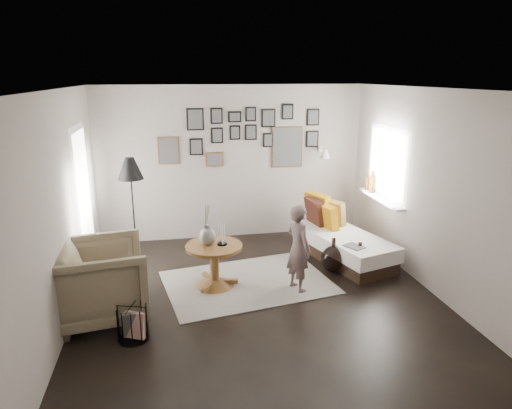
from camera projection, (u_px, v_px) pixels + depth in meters
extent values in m
plane|color=black|center=(259.00, 298.00, 5.84)|extent=(4.80, 4.80, 0.00)
plane|color=#A0958C|center=(232.00, 163.00, 7.75)|extent=(4.50, 0.00, 4.50)
plane|color=#A0958C|center=(326.00, 288.00, 3.22)|extent=(4.50, 0.00, 4.50)
plane|color=#A0958C|center=(62.00, 210.00, 5.08)|extent=(0.00, 4.80, 4.80)
plane|color=#A0958C|center=(430.00, 191.00, 5.89)|extent=(0.00, 4.80, 4.80)
plane|color=white|center=(260.00, 89.00, 5.13)|extent=(4.80, 4.80, 0.00)
plane|color=white|center=(84.00, 203.00, 6.29)|extent=(0.00, 2.14, 2.14)
plane|color=white|center=(84.00, 203.00, 6.29)|extent=(0.00, 1.88, 1.88)
plane|color=white|center=(84.00, 203.00, 6.29)|extent=(0.00, 1.93, 1.93)
plane|color=white|center=(387.00, 163.00, 6.98)|extent=(0.00, 1.30, 1.30)
plane|color=white|center=(387.00, 163.00, 6.98)|extent=(0.00, 1.14, 1.14)
cube|color=white|center=(381.00, 199.00, 7.13)|extent=(0.15, 1.32, 0.04)
cylinder|color=#8C4C14|center=(372.00, 184.00, 7.41)|extent=(0.10, 0.10, 0.28)
cylinder|color=#8C4C14|center=(368.00, 183.00, 7.58)|extent=(0.08, 0.08, 0.22)
cube|color=brown|center=(169.00, 151.00, 7.48)|extent=(0.35, 0.03, 0.45)
cube|color=black|center=(169.00, 151.00, 7.46)|extent=(0.30, 0.01, 0.40)
cube|color=black|center=(195.00, 119.00, 7.42)|extent=(0.28, 0.03, 0.36)
cube|color=black|center=(195.00, 119.00, 7.41)|extent=(0.23, 0.01, 0.31)
cube|color=black|center=(196.00, 147.00, 7.55)|extent=(0.22, 0.03, 0.28)
cube|color=black|center=(196.00, 147.00, 7.53)|extent=(0.17, 0.01, 0.23)
cube|color=black|center=(217.00, 116.00, 7.47)|extent=(0.20, 0.03, 0.26)
cube|color=black|center=(217.00, 116.00, 7.46)|extent=(0.15, 0.01, 0.21)
cube|color=black|center=(217.00, 135.00, 7.56)|extent=(0.20, 0.03, 0.26)
cube|color=black|center=(217.00, 136.00, 7.54)|extent=(0.15, 0.01, 0.21)
cube|color=black|center=(235.00, 117.00, 7.53)|extent=(0.22, 0.03, 0.18)
cube|color=black|center=(235.00, 117.00, 7.52)|extent=(0.17, 0.01, 0.13)
cube|color=black|center=(235.00, 133.00, 7.60)|extent=(0.18, 0.03, 0.24)
cube|color=black|center=(235.00, 133.00, 7.59)|extent=(0.13, 0.01, 0.19)
cube|color=black|center=(251.00, 114.00, 7.57)|extent=(0.18, 0.03, 0.24)
cube|color=black|center=(251.00, 114.00, 7.55)|extent=(0.13, 0.01, 0.19)
cube|color=black|center=(251.00, 132.00, 7.65)|extent=(0.20, 0.03, 0.26)
cube|color=black|center=(251.00, 132.00, 7.64)|extent=(0.15, 0.01, 0.21)
cube|color=black|center=(268.00, 118.00, 7.64)|extent=(0.24, 0.03, 0.30)
cube|color=black|center=(269.00, 118.00, 7.63)|extent=(0.19, 0.01, 0.25)
cube|color=black|center=(268.00, 140.00, 7.75)|extent=(0.18, 0.03, 0.24)
cube|color=black|center=(268.00, 140.00, 7.73)|extent=(0.13, 0.01, 0.19)
cube|color=brown|center=(287.00, 147.00, 7.84)|extent=(0.55, 0.03, 0.70)
cube|color=black|center=(287.00, 147.00, 7.82)|extent=(0.50, 0.01, 0.65)
cube|color=black|center=(288.00, 112.00, 7.68)|extent=(0.20, 0.03, 0.26)
cube|color=black|center=(288.00, 112.00, 7.66)|extent=(0.15, 0.01, 0.21)
cube|color=black|center=(313.00, 117.00, 7.78)|extent=(0.22, 0.03, 0.28)
cube|color=black|center=(313.00, 117.00, 7.77)|extent=(0.17, 0.01, 0.23)
cube|color=black|center=(312.00, 139.00, 7.89)|extent=(0.22, 0.03, 0.28)
cube|color=black|center=(313.00, 139.00, 7.87)|extent=(0.17, 0.01, 0.23)
cube|color=brown|center=(215.00, 159.00, 7.66)|extent=(0.30, 0.03, 0.24)
cube|color=black|center=(215.00, 160.00, 7.65)|extent=(0.25, 0.01, 0.19)
cube|color=white|center=(320.00, 149.00, 7.95)|extent=(0.06, 0.04, 0.10)
cylinder|color=white|center=(323.00, 149.00, 7.83)|extent=(0.02, 0.24, 0.02)
cone|color=white|center=(325.00, 154.00, 7.72)|extent=(0.18, 0.18, 0.14)
cube|color=silver|center=(248.00, 282.00, 6.26)|extent=(2.41, 1.88, 0.01)
cone|color=brown|center=(215.00, 282.00, 6.15)|extent=(0.56, 0.56, 0.11)
cylinder|color=brown|center=(215.00, 265.00, 6.08)|extent=(0.12, 0.12, 0.43)
cylinder|color=brown|center=(214.00, 247.00, 6.00)|extent=(0.76, 0.76, 0.04)
ellipsoid|color=black|center=(207.00, 236.00, 5.97)|extent=(0.22, 0.22, 0.24)
cylinder|color=black|center=(207.00, 226.00, 5.93)|extent=(0.06, 0.06, 0.04)
cylinder|color=black|center=(222.00, 244.00, 6.01)|extent=(0.13, 0.13, 0.02)
cube|color=black|center=(342.00, 253.00, 7.05)|extent=(1.18, 1.86, 0.20)
cube|color=white|center=(343.00, 241.00, 7.00)|extent=(1.25, 1.93, 0.22)
cube|color=#B3700A|center=(329.00, 207.00, 7.58)|extent=(0.40, 0.55, 0.50)
cube|color=#371811|center=(324.00, 210.00, 7.48)|extent=(0.28, 0.48, 0.45)
cube|color=brown|center=(341.00, 213.00, 7.38)|extent=(0.41, 0.47, 0.43)
cube|color=#B3700A|center=(333.00, 216.00, 7.23)|extent=(0.28, 0.45, 0.41)
cube|color=black|center=(354.00, 246.00, 6.44)|extent=(0.30, 0.33, 0.01)
imported|color=#74694E|center=(102.00, 281.00, 5.25)|extent=(1.15, 1.12, 0.93)
cube|color=beige|center=(105.00, 278.00, 5.29)|extent=(0.46, 0.47, 0.19)
cylinder|color=black|center=(137.00, 259.00, 7.02)|extent=(0.25, 0.25, 0.03)
cylinder|color=black|center=(134.00, 216.00, 6.83)|extent=(0.02, 0.02, 1.42)
cone|color=black|center=(130.00, 168.00, 6.63)|extent=(0.37, 0.37, 0.32)
cube|color=black|center=(133.00, 325.00, 4.88)|extent=(0.22, 0.10, 0.30)
cube|color=beige|center=(135.00, 325.00, 4.87)|extent=(0.23, 0.17, 0.30)
ellipsoid|color=black|center=(333.00, 259.00, 6.56)|extent=(0.34, 0.34, 0.39)
cylinder|color=black|center=(334.00, 242.00, 6.49)|extent=(0.06, 0.06, 0.12)
ellipsoid|color=black|center=(359.00, 262.00, 6.52)|extent=(0.30, 0.30, 0.35)
cylinder|color=black|center=(360.00, 247.00, 6.45)|extent=(0.06, 0.06, 0.12)
imported|color=#6B5555|center=(298.00, 248.00, 5.92)|extent=(0.41, 0.50, 1.17)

